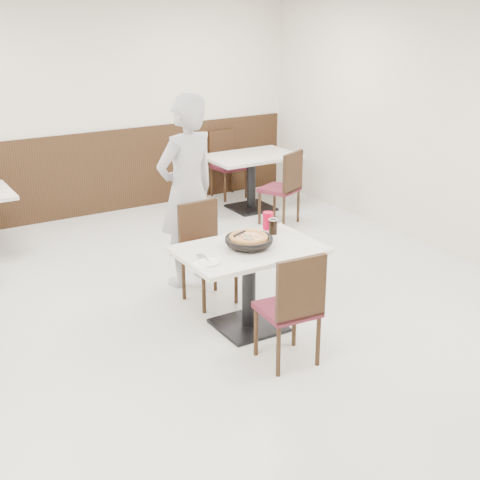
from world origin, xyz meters
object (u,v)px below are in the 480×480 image
cola_glass (273,227)px  bg_chair_right_far (229,165)px  bg_table_right (251,182)px  main_table (249,288)px  pizza_pan (249,243)px  side_plate (209,262)px  chair_near (287,306)px  red_cup (268,221)px  diner_person (187,192)px  pizza (248,239)px  bg_chair_right_near (279,187)px  chair_far (209,255)px

cola_glass → bg_chair_right_far: (1.52, 3.41, -0.34)m
bg_table_right → main_table: bearing=-122.4°
pizza_pan → side_plate: pizza_pan is taller
chair_near → cola_glass: 0.98m
red_cup → chair_near: bearing=-114.9°
side_plate → bg_chair_right_far: bg_chair_right_far is taller
diner_person → red_cup: bearing=101.4°
side_plate → cola_glass: cola_glass is taller
pizza_pan → bg_table_right: size_ratio=0.32×
side_plate → pizza: bearing=20.2°
side_plate → diner_person: diner_person is taller
bg_table_right → cola_glass: bearing=-118.5°
pizza_pan → diner_person: diner_person is taller
main_table → cola_glass: bearing=26.8°
bg_chair_right_near → bg_table_right: bearing=64.2°
chair_far → side_plate: size_ratio=5.57×
diner_person → bg_table_right: size_ratio=1.59×
bg_chair_right_near → bg_chair_right_far: (0.04, 1.35, 0.00)m
diner_person → chair_near: bearing=74.9°
diner_person → bg_chair_right_far: diner_person is taller
bg_chair_right_near → bg_chair_right_far: 1.35m
chair_near → bg_chair_right_near: (1.89, 2.89, 0.00)m
chair_far → diner_person: bearing=-99.1°
chair_far → red_cup: bearing=139.3°
diner_person → cola_glass: bearing=96.7°
side_plate → red_cup: (0.86, 0.45, 0.07)m
chair_near → bg_chair_right_far: bearing=69.7°
chair_far → cola_glass: 0.70m
chair_far → pizza_pan: 0.71m
main_table → bg_chair_right_far: 4.07m
bg_chair_right_near → bg_chair_right_far: same height
red_cup → bg_table_right: size_ratio=0.13×
red_cup → bg_chair_right_far: bearing=65.6°
pizza_pan → red_cup: bearing=37.8°
chair_far → bg_table_right: chair_far is taller
bg_chair_right_far → bg_table_right: bearing=84.9°
red_cup → bg_chair_right_near: 2.44m
red_cup → bg_chair_right_far: 3.62m
diner_person → pizza: bearing=77.1°
side_plate → bg_chair_right_far: 4.42m
bg_chair_right_near → chair_far: bearing=-163.9°
chair_near → bg_chair_right_near: bearing=60.9°
bg_chair_right_near → chair_near: bearing=-147.5°
chair_near → pizza: 0.76m
main_table → bg_table_right: 3.49m
chair_near → bg_chair_right_far: size_ratio=1.00×
diner_person → bg_chair_right_near: bearing=-163.1°
cola_glass → red_cup: size_ratio=0.81×
chair_far → pizza_pan: bearing=89.8°
chair_far → pizza: 0.69m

